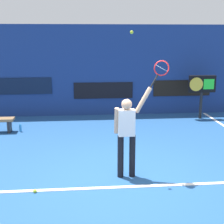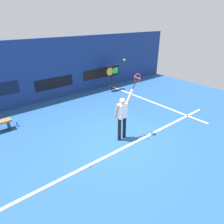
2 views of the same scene
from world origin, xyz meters
TOP-DOWN VIEW (x-y plane):
  - ground_plane at (0.00, 0.00)m, footprint 18.00×18.00m
  - back_wall at (0.00, 5.72)m, footprint 18.00×0.20m
  - sponsor_banner_center at (0.00, 5.60)m, footprint 2.20×0.03m
  - sponsor_banner_starboard at (3.00, 5.60)m, footprint 2.20×0.03m
  - court_baseline at (0.00, -0.47)m, footprint 10.00×0.10m
  - court_sideline at (3.90, 2.00)m, footprint 0.10×7.00m
  - tennis_player at (0.13, 0.04)m, footprint 0.77×0.31m
  - tennis_racket at (0.80, 0.04)m, footprint 0.44×0.27m
  - tennis_ball at (0.21, 0.09)m, footprint 0.07×0.07m
  - scoreboard_clock at (3.46, 4.75)m, footprint 0.96×0.20m
  - water_bottle at (-2.74, 3.63)m, footprint 0.07×0.07m
  - spare_ball at (-1.72, -0.54)m, footprint 0.07×0.07m

SIDE VIEW (x-z plane):
  - ground_plane at x=0.00m, z-range 0.00..0.00m
  - court_baseline at x=0.00m, z-range 0.00..0.01m
  - court_sideline at x=3.90m, z-range 0.00..0.01m
  - spare_ball at x=-1.72m, z-range 0.00..0.07m
  - water_bottle at x=-2.74m, z-range 0.00..0.24m
  - sponsor_banner_center at x=0.00m, z-range 0.64..1.24m
  - sponsor_banner_starboard at x=3.00m, z-range 0.68..1.28m
  - tennis_player at x=0.13m, z-range 0.04..1.98m
  - scoreboard_clock at x=3.46m, z-range 0.42..1.99m
  - back_wall at x=0.00m, z-range 0.00..3.33m
  - tennis_racket at x=0.80m, z-range 1.97..2.58m
  - tennis_ball at x=0.21m, z-range 2.97..3.04m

